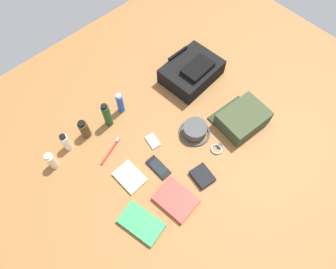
{
  "coord_description": "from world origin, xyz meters",
  "views": [
    {
      "loc": [
        -0.5,
        -0.54,
        1.41
      ],
      "look_at": [
        0.0,
        0.0,
        0.04
      ],
      "focal_mm": 31.54,
      "sensor_mm": 36.0,
      "label": 1
    }
  ],
  "objects_px": {
    "travel_guidebook": "(176,200)",
    "toothbrush": "(111,149)",
    "notepad": "(130,177)",
    "shampoo_bottle": "(107,115)",
    "wallet": "(202,176)",
    "deodorant_spray": "(120,103)",
    "lotion_bottle": "(52,161)",
    "bucket_hat": "(195,130)",
    "cell_phone": "(158,167)",
    "toiletry_pouch": "(242,118)",
    "media_player": "(153,141)",
    "backpack": "(192,71)",
    "paperback_novel": "(141,223)",
    "toothpaste_tube": "(66,142)",
    "cologne_bottle": "(84,129)",
    "wristwatch": "(217,149)"
  },
  "relations": [
    {
      "from": "travel_guidebook",
      "to": "toothbrush",
      "type": "bearing_deg",
      "value": 98.25
    },
    {
      "from": "toothbrush",
      "to": "notepad",
      "type": "distance_m",
      "value": 0.19
    },
    {
      "from": "shampoo_bottle",
      "to": "wallet",
      "type": "relative_size",
      "value": 1.56
    },
    {
      "from": "deodorant_spray",
      "to": "toothbrush",
      "type": "xyz_separation_m",
      "value": [
        -0.2,
        -0.16,
        -0.06
      ]
    },
    {
      "from": "lotion_bottle",
      "to": "deodorant_spray",
      "type": "xyz_separation_m",
      "value": [
        0.46,
        0.03,
        0.01
      ]
    },
    {
      "from": "bucket_hat",
      "to": "wallet",
      "type": "height_order",
      "value": "bucket_hat"
    },
    {
      "from": "cell_phone",
      "to": "travel_guidebook",
      "type": "bearing_deg",
      "value": -105.6
    },
    {
      "from": "toiletry_pouch",
      "to": "media_player",
      "type": "xyz_separation_m",
      "value": [
        -0.44,
        0.24,
        -0.04
      ]
    },
    {
      "from": "backpack",
      "to": "lotion_bottle",
      "type": "bearing_deg",
      "value": 175.41
    },
    {
      "from": "lotion_bottle",
      "to": "cell_phone",
      "type": "height_order",
      "value": "lotion_bottle"
    },
    {
      "from": "paperback_novel",
      "to": "toothbrush",
      "type": "relative_size",
      "value": 1.34
    },
    {
      "from": "media_player",
      "to": "toothpaste_tube",
      "type": "bearing_deg",
      "value": 141.18
    },
    {
      "from": "lotion_bottle",
      "to": "wallet",
      "type": "relative_size",
      "value": 1.07
    },
    {
      "from": "deodorant_spray",
      "to": "wallet",
      "type": "xyz_separation_m",
      "value": [
        0.04,
        -0.59,
        -0.05
      ]
    },
    {
      "from": "cologne_bottle",
      "to": "shampoo_bottle",
      "type": "relative_size",
      "value": 0.73
    },
    {
      "from": "backpack",
      "to": "wallet",
      "type": "height_order",
      "value": "backpack"
    },
    {
      "from": "backpack",
      "to": "toothbrush",
      "type": "distance_m",
      "value": 0.66
    },
    {
      "from": "notepad",
      "to": "travel_guidebook",
      "type": "bearing_deg",
      "value": -71.29
    },
    {
      "from": "toiletry_pouch",
      "to": "shampoo_bottle",
      "type": "height_order",
      "value": "shampoo_bottle"
    },
    {
      "from": "deodorant_spray",
      "to": "media_player",
      "type": "relative_size",
      "value": 1.51
    },
    {
      "from": "backpack",
      "to": "deodorant_spray",
      "type": "xyz_separation_m",
      "value": [
        -0.45,
        0.11,
        0.01
      ]
    },
    {
      "from": "deodorant_spray",
      "to": "backpack",
      "type": "bearing_deg",
      "value": -13.06
    },
    {
      "from": "travel_guidebook",
      "to": "toothbrush",
      "type": "distance_m",
      "value": 0.43
    },
    {
      "from": "travel_guidebook",
      "to": "backpack",
      "type": "bearing_deg",
      "value": 39.29
    },
    {
      "from": "backpack",
      "to": "lotion_bottle",
      "type": "xyz_separation_m",
      "value": [
        -0.92,
        0.07,
        -0.0
      ]
    },
    {
      "from": "lotion_bottle",
      "to": "cell_phone",
      "type": "relative_size",
      "value": 0.88
    },
    {
      "from": "lotion_bottle",
      "to": "cologne_bottle",
      "type": "xyz_separation_m",
      "value": [
        0.22,
        0.04,
        0.0
      ]
    },
    {
      "from": "wristwatch",
      "to": "wallet",
      "type": "bearing_deg",
      "value": -161.83
    },
    {
      "from": "toothpaste_tube",
      "to": "media_player",
      "type": "height_order",
      "value": "toothpaste_tube"
    },
    {
      "from": "paperback_novel",
      "to": "cell_phone",
      "type": "relative_size",
      "value": 1.66
    },
    {
      "from": "paperback_novel",
      "to": "cell_phone",
      "type": "distance_m",
      "value": 0.29
    },
    {
      "from": "media_player",
      "to": "toiletry_pouch",
      "type": "bearing_deg",
      "value": -29.02
    },
    {
      "from": "lotion_bottle",
      "to": "wristwatch",
      "type": "distance_m",
      "value": 0.84
    },
    {
      "from": "bucket_hat",
      "to": "toothpaste_tube",
      "type": "relative_size",
      "value": 1.39
    },
    {
      "from": "cologne_bottle",
      "to": "toiletry_pouch",
      "type": "bearing_deg",
      "value": -37.75
    },
    {
      "from": "toiletry_pouch",
      "to": "travel_guidebook",
      "type": "relative_size",
      "value": 1.31
    },
    {
      "from": "wristwatch",
      "to": "wallet",
      "type": "height_order",
      "value": "wallet"
    },
    {
      "from": "backpack",
      "to": "notepad",
      "type": "height_order",
      "value": "backpack"
    },
    {
      "from": "backpack",
      "to": "media_player",
      "type": "relative_size",
      "value": 3.73
    },
    {
      "from": "paperback_novel",
      "to": "wristwatch",
      "type": "bearing_deg",
      "value": 2.29
    },
    {
      "from": "toothpaste_tube",
      "to": "wallet",
      "type": "bearing_deg",
      "value": -56.5
    },
    {
      "from": "backpack",
      "to": "deodorant_spray",
      "type": "bearing_deg",
      "value": 166.94
    },
    {
      "from": "bucket_hat",
      "to": "toiletry_pouch",
      "type": "bearing_deg",
      "value": -28.57
    },
    {
      "from": "toiletry_pouch",
      "to": "bucket_hat",
      "type": "distance_m",
      "value": 0.27
    },
    {
      "from": "toothpaste_tube",
      "to": "shampoo_bottle",
      "type": "bearing_deg",
      "value": -6.55
    },
    {
      "from": "shampoo_bottle",
      "to": "media_player",
      "type": "xyz_separation_m",
      "value": [
        0.1,
        -0.25,
        -0.08
      ]
    },
    {
      "from": "toiletry_pouch",
      "to": "cologne_bottle",
      "type": "height_order",
      "value": "cologne_bottle"
    },
    {
      "from": "lotion_bottle",
      "to": "travel_guidebook",
      "type": "xyz_separation_m",
      "value": [
        0.33,
        -0.56,
        -0.05
      ]
    },
    {
      "from": "cell_phone",
      "to": "toothpaste_tube",
      "type": "bearing_deg",
      "value": 122.98
    },
    {
      "from": "wristwatch",
      "to": "notepad",
      "type": "height_order",
      "value": "notepad"
    }
  ]
}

